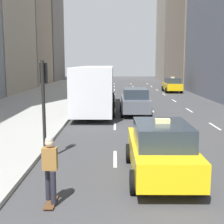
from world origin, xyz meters
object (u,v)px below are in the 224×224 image
Objects in this scene: sedan_black_near at (135,101)px; skateboarder at (50,167)px; taxi_second at (172,85)px; city_bus at (96,86)px; traffic_light_pole at (44,94)px; taxi_third at (161,149)px.

sedan_black_near reaches higher than skateboarder.
taxi_second is 17.07m from city_bus.
city_bus is at bearing 84.61° from traffic_light_pole.
sedan_black_near is (-5.60, -16.68, 0.03)m from taxi_second.
taxi_third is at bearing -78.49° from city_bus.
sedan_black_near is (-0.00, 11.95, 0.03)m from taxi_third.
sedan_black_near is at bearing 77.75° from skateboarder.
skateboarder is (-8.62, -30.58, 0.08)m from taxi_second.
taxi_second is at bearing 78.93° from taxi_third.
taxi_third is 14.12m from city_bus.
skateboarder is 0.48× the size of traffic_light_pole.
city_bus is 3.22× the size of traffic_light_pole.
traffic_light_pole is (-0.93, 3.69, 1.45)m from skateboarder.
traffic_light_pole is at bearing -109.55° from taxi_second.
sedan_black_near is 1.25× the size of traffic_light_pole.
city_bus is 15.78m from skateboarder.
skateboarder is (-0.20, -15.75, -0.82)m from city_bus.
sedan_black_near is 3.48m from city_bus.
city_bus is 6.65× the size of skateboarder.
skateboarder is at bearing -147.18° from taxi_third.
taxi_third is 11.95m from sedan_black_near.
skateboarder is at bearing -105.74° from taxi_second.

